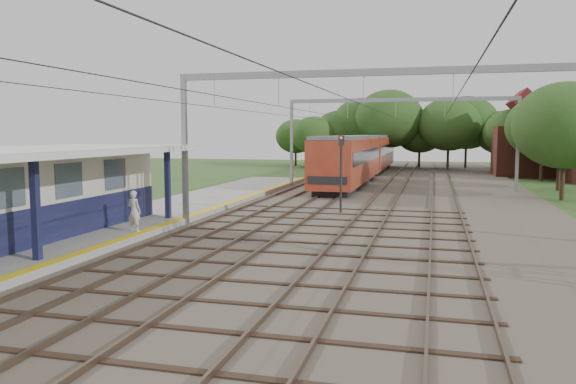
# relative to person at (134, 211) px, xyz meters

# --- Properties ---
(ground) EXTENTS (160.00, 160.00, 0.00)m
(ground) POSITION_rel_person_xyz_m (5.60, -11.40, -1.19)
(ground) COLOR #2D4C1E
(ground) RESTS_ON ground
(ballast_bed) EXTENTS (18.00, 90.00, 0.10)m
(ballast_bed) POSITION_rel_person_xyz_m (9.60, 18.60, -1.14)
(ballast_bed) COLOR #473D33
(ballast_bed) RESTS_ON ground
(platform) EXTENTS (5.00, 52.00, 0.35)m
(platform) POSITION_rel_person_xyz_m (-1.90, 2.60, -1.01)
(platform) COLOR gray
(platform) RESTS_ON ground
(yellow_stripe) EXTENTS (0.45, 52.00, 0.01)m
(yellow_stripe) POSITION_rel_person_xyz_m (0.35, 2.60, -0.83)
(yellow_stripe) COLOR yellow
(yellow_stripe) RESTS_ON platform
(rail_tracks) EXTENTS (11.80, 88.00, 0.15)m
(rail_tracks) POSITION_rel_person_xyz_m (7.10, 18.60, -1.01)
(rail_tracks) COLOR brown
(rail_tracks) RESTS_ON ballast_bed
(catenary_system) EXTENTS (17.22, 88.00, 7.00)m
(catenary_system) POSITION_rel_person_xyz_m (8.99, 13.88, 4.33)
(catenary_system) COLOR gray
(catenary_system) RESTS_ON ground
(tree_band) EXTENTS (31.72, 30.88, 8.82)m
(tree_band) POSITION_rel_person_xyz_m (9.44, 45.72, 3.73)
(tree_band) COLOR #382619
(tree_band) RESTS_ON ground
(house_far) EXTENTS (8.00, 6.12, 8.66)m
(house_far) POSITION_rel_person_xyz_m (21.60, 40.60, 2.05)
(house_far) COLOR brown
(house_far) RESTS_ON ground
(person) EXTENTS (0.67, 0.50, 1.67)m
(person) POSITION_rel_person_xyz_m (0.00, 0.00, 0.00)
(person) COLOR silver
(person) RESTS_ON platform
(train) EXTENTS (3.08, 38.29, 4.03)m
(train) POSITION_rel_person_xyz_m (5.10, 34.42, 1.06)
(train) COLOR black
(train) RESTS_ON ballast_bed
(signal_post) EXTENTS (0.33, 0.29, 4.20)m
(signal_post) POSITION_rel_person_xyz_m (6.95, 9.29, 1.42)
(signal_post) COLOR black
(signal_post) RESTS_ON ground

